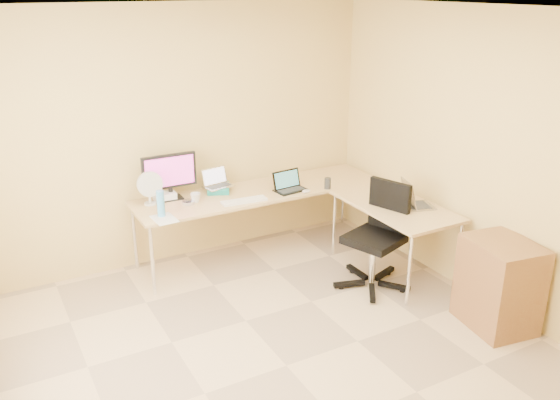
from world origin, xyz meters
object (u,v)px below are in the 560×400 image
laptop_center (218,178)px  water_bottle (161,204)px  mug (196,198)px  desk_main (260,222)px  keyboard (244,201)px  laptop_return (419,196)px  desk_return (393,238)px  monitor (170,177)px  laptop_black (291,181)px  cabinet (499,287)px  desk_fan (149,189)px  office_chair (374,238)px

laptop_center → water_bottle: 0.83m
laptop_center → mug: size_ratio=2.94×
desk_main → keyboard: size_ratio=5.81×
keyboard → laptop_return: bearing=-29.1°
desk_return → water_bottle: 2.30m
desk_main → monitor: bearing=167.4°
laptop_black → mug: 1.00m
desk_main → laptop_center: laptop_center is taller
laptop_black → mug: (-0.99, 0.16, -0.06)m
laptop_black → keyboard: (-0.56, -0.06, -0.09)m
keyboard → laptop_return: laptop_return is taller
laptop_black → cabinet: (0.85, -2.04, -0.47)m
laptop_return → desk_return: bearing=61.3°
desk_fan → office_chair: desk_fan is taller
laptop_center → desk_return: bearing=-51.6°
laptop_return → water_bottle: bearing=84.4°
mug → water_bottle: size_ratio=0.40×
laptop_center → cabinet: size_ratio=0.36×
desk_return → laptop_return: bearing=-46.0°
mug → cabinet: bearing=-50.1°
keyboard → laptop_black: bearing=10.1°
desk_return → cabinet: cabinet is taller
desk_main → water_bottle: (-1.13, -0.20, 0.49)m
water_bottle → cabinet: water_bottle is taller
monitor → mug: monitor is taller
desk_main → mug: (-0.71, -0.01, 0.41)m
laptop_center → desk_fan: 0.73m
monitor → laptop_black: size_ratio=1.68×
mug → desk_fan: size_ratio=0.32×
desk_main → monitor: 1.10m
desk_return → desk_main: bearing=134.3°
desk_fan → keyboard: bearing=-21.7°
laptop_black → desk_main: bearing=142.4°
desk_return → monitor: monitor is taller
desk_main → laptop_return: laptop_return is taller
desk_main → desk_fan: 1.25m
laptop_center → keyboard: (0.10, -0.40, -0.13)m
monitor → mug: 0.33m
desk_return → office_chair: (-0.36, -0.15, 0.13)m
desk_return → mug: size_ratio=12.99×
monitor → laptop_return: size_ratio=1.64×
water_bottle → cabinet: bearing=-41.6°
laptop_return → laptop_black: bearing=58.1°
desk_return → mug: 2.00m
laptop_return → office_chair: (-0.51, 0.01, -0.34)m
keyboard → laptop_return: (1.42, -0.93, 0.10)m
mug → water_bottle: bearing=-154.3°
desk_fan → office_chair: bearing=-34.1°
laptop_center → desk_fan: size_ratio=0.93×
desk_return → laptop_return: (0.15, -0.16, 0.48)m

